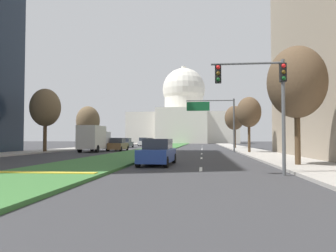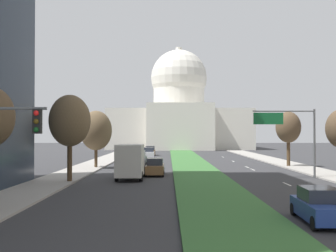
{
  "view_description": "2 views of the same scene",
  "coord_description": "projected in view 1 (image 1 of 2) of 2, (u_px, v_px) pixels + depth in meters",
  "views": [
    {
      "loc": [
        6.86,
        -4.01,
        1.64
      ],
      "look_at": [
        2.17,
        40.07,
        3.36
      ],
      "focal_mm": 34.78,
      "sensor_mm": 36.0,
      "label": 1
    },
    {
      "loc": [
        -3.09,
        -4.14,
        4.19
      ],
      "look_at": [
        -2.9,
        43.02,
        5.02
      ],
      "focal_mm": 45.69,
      "sensor_mm": 36.0,
      "label": 2
    }
  ],
  "objects": [
    {
      "name": "ground_plane",
      "position": [
        167.0,
        147.0,
        62.3
      ],
      "size": [
        260.0,
        260.0,
        0.0
      ],
      "primitive_type": "plane",
      "color": "#333335"
    },
    {
      "name": "grass_median",
      "position": [
        163.0,
        148.0,
        56.54
      ],
      "size": [
        5.13,
        104.45,
        0.14
      ],
      "primitive_type": "cube",
      "color": "#386B33",
      "rests_on": "ground_plane"
    },
    {
      "name": "median_curb_nose",
      "position": [
        45.0,
        172.0,
        14.19
      ],
      "size": [
        4.62,
        0.5,
        0.04
      ],
      "primitive_type": "cube",
      "color": "gold",
      "rests_on": "grass_median"
    },
    {
      "name": "lane_dashes_right",
      "position": [
        202.0,
        150.0,
        45.93
      ],
      "size": [
        0.16,
        61.27,
        0.01
      ],
      "color": "silver",
      "rests_on": "ground_plane"
    },
    {
      "name": "sidewalk_left",
      "position": [
        79.0,
        148.0,
        52.15
      ],
      "size": [
        4.0,
        104.45,
        0.15
      ],
      "primitive_type": "cube",
      "color": "#9E9991",
      "rests_on": "ground_plane"
    },
    {
      "name": "sidewalk_right",
      "position": [
        243.0,
        149.0,
        49.41
      ],
      "size": [
        4.0,
        104.45,
        0.15
      ],
      "primitive_type": "cube",
      "color": "#9E9991",
      "rests_on": "ground_plane"
    },
    {
      "name": "capitol_building",
      "position": [
        184.0,
        117.0,
        119.64
      ],
      "size": [
        38.22,
        28.94,
        28.52
      ],
      "color": "silver",
      "rests_on": "ground_plane"
    },
    {
      "name": "traffic_light_near_right",
      "position": [
        264.0,
        91.0,
        14.61
      ],
      "size": [
        3.34,
        0.35,
        5.2
      ],
      "color": "#515456",
      "rests_on": "ground_plane"
    },
    {
      "name": "overhead_guide_sign",
      "position": [
        215.0,
        114.0,
        39.62
      ],
      "size": [
        5.88,
        0.2,
        6.5
      ],
      "color": "#515456",
      "rests_on": "ground_plane"
    },
    {
      "name": "street_tree_right_near",
      "position": [
        297.0,
        83.0,
        18.83
      ],
      "size": [
        3.35,
        3.35,
        7.01
      ],
      "color": "#4C3823",
      "rests_on": "ground_plane"
    },
    {
      "name": "street_tree_left_mid",
      "position": [
        45.0,
        108.0,
        38.12
      ],
      "size": [
        3.53,
        3.53,
        7.5
      ],
      "color": "#4C3823",
      "rests_on": "ground_plane"
    },
    {
      "name": "street_tree_right_mid",
      "position": [
        249.0,
        112.0,
        36.39
      ],
      "size": [
        2.71,
        2.71,
        6.31
      ],
      "color": "#4C3823",
      "rests_on": "ground_plane"
    },
    {
      "name": "street_tree_left_far",
      "position": [
        88.0,
        121.0,
        53.22
      ],
      "size": [
        3.83,
        3.83,
        6.96
      ],
      "color": "#4C3823",
      "rests_on": "ground_plane"
    },
    {
      "name": "street_tree_right_far",
      "position": [
        234.0,
        118.0,
        52.65
      ],
      "size": [
        3.13,
        3.13,
        6.95
      ],
      "color": "#4C3823",
      "rests_on": "ground_plane"
    },
    {
      "name": "sedan_lead_stopped",
      "position": [
        158.0,
        153.0,
        20.16
      ],
      "size": [
        2.0,
        4.47,
        1.63
      ],
      "color": "navy",
      "rests_on": "ground_plane"
    },
    {
      "name": "sedan_midblock",
      "position": [
        118.0,
        145.0,
        43.56
      ],
      "size": [
        1.85,
        4.47,
        1.74
      ],
      "color": "brown",
      "rests_on": "ground_plane"
    },
    {
      "name": "sedan_distant",
      "position": [
        126.0,
        143.0,
        59.13
      ],
      "size": [
        1.94,
        4.52,
        1.76
      ],
      "color": "#4C5156",
      "rests_on": "ground_plane"
    },
    {
      "name": "sedan_far_horizon",
      "position": [
        143.0,
        142.0,
        73.02
      ],
      "size": [
        2.13,
        4.54,
        1.86
      ],
      "color": "silver",
      "rests_on": "ground_plane"
    },
    {
      "name": "sedan_very_far",
      "position": [
        150.0,
        142.0,
        82.58
      ],
      "size": [
        2.15,
        4.36,
        1.81
      ],
      "color": "brown",
      "rests_on": "ground_plane"
    },
    {
      "name": "box_truck_delivery",
      "position": [
        94.0,
        138.0,
        40.2
      ],
      "size": [
        2.4,
        6.4,
        3.2
      ],
      "color": "#BCBCC1",
      "rests_on": "ground_plane"
    }
  ]
}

